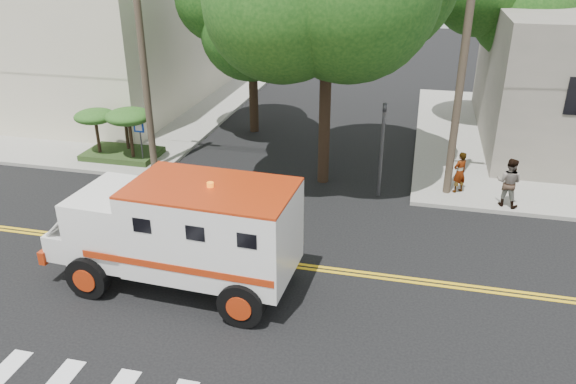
# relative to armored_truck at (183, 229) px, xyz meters

# --- Properties ---
(ground) EXTENTS (100.00, 100.00, 0.00)m
(ground) POSITION_rel_armored_truck_xyz_m (0.92, 1.69, -1.79)
(ground) COLOR black
(ground) RESTS_ON ground
(sidewalk_nw) EXTENTS (17.00, 17.00, 0.15)m
(sidewalk_nw) POSITION_rel_armored_truck_xyz_m (-12.58, 15.19, -1.72)
(sidewalk_nw) COLOR gray
(sidewalk_nw) RESTS_ON ground
(building_left) EXTENTS (16.00, 14.00, 10.00)m
(building_left) POSITION_rel_armored_truck_xyz_m (-14.58, 16.69, 3.36)
(building_left) COLOR beige
(building_left) RESTS_ON sidewalk_nw
(utility_pole_left) EXTENTS (0.28, 0.28, 9.00)m
(utility_pole_left) POSITION_rel_armored_truck_xyz_m (-4.68, 7.69, 2.71)
(utility_pole_left) COLOR #382D23
(utility_pole_left) RESTS_ON ground
(utility_pole_right) EXTENTS (0.28, 0.28, 9.00)m
(utility_pole_right) POSITION_rel_armored_truck_xyz_m (7.22, 7.89, 2.71)
(utility_pole_right) COLOR #382D23
(utility_pole_right) RESTS_ON ground
(tree_left) EXTENTS (4.48, 4.20, 7.70)m
(tree_left) POSITION_rel_armored_truck_xyz_m (-1.76, 13.48, 3.94)
(tree_left) COLOR black
(tree_left) RESTS_ON ground
(tree_right) EXTENTS (4.80, 4.50, 8.20)m
(tree_right) POSITION_rel_armored_truck_xyz_m (9.76, 17.46, 4.30)
(tree_right) COLOR black
(tree_right) RESTS_ON ground
(traffic_signal) EXTENTS (0.15, 0.18, 3.60)m
(traffic_signal) POSITION_rel_armored_truck_xyz_m (4.72, 7.29, 0.44)
(traffic_signal) COLOR #3F3F42
(traffic_signal) RESTS_ON ground
(accessibility_sign) EXTENTS (0.45, 0.10, 2.02)m
(accessibility_sign) POSITION_rel_armored_truck_xyz_m (-5.28, 7.86, -0.42)
(accessibility_sign) COLOR #3F3F42
(accessibility_sign) RESTS_ON ground
(palm_planter) EXTENTS (3.52, 2.63, 2.36)m
(palm_planter) POSITION_rel_armored_truck_xyz_m (-6.52, 8.31, -0.14)
(palm_planter) COLOR #1E3314
(palm_planter) RESTS_ON sidewalk_nw
(armored_truck) EXTENTS (7.03, 3.09, 3.15)m
(armored_truck) POSITION_rel_armored_truck_xyz_m (0.00, 0.00, 0.00)
(armored_truck) COLOR silver
(armored_truck) RESTS_ON ground
(pedestrian_a) EXTENTS (0.69, 0.66, 1.59)m
(pedestrian_a) POSITION_rel_armored_truck_xyz_m (7.62, 8.01, -0.85)
(pedestrian_a) COLOR gray
(pedestrian_a) RESTS_ON sidewalk_ne
(pedestrian_b) EXTENTS (1.05, 0.94, 1.79)m
(pedestrian_b) POSITION_rel_armored_truck_xyz_m (9.25, 7.19, -0.75)
(pedestrian_b) COLOR gray
(pedestrian_b) RESTS_ON sidewalk_ne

